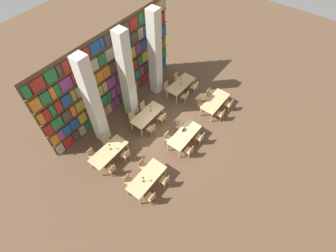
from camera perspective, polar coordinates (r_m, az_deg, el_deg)
ground_plane at (r=16.37m, az=-0.39°, el=-1.30°), size 40.00×40.00×0.00m
bookshelf_bank at (r=16.46m, az=-11.94°, el=11.11°), size 10.43×0.35×5.50m
pillar_left at (r=14.39m, az=-16.00°, el=4.83°), size 0.64×0.64×6.00m
pillar_center at (r=15.53m, az=-8.98°, el=10.53°), size 0.64×0.64×6.00m
pillar_right at (r=17.00m, az=-2.84°, el=15.24°), size 0.64×0.64×6.00m
reading_table_0 at (r=13.90m, az=-4.68°, el=-11.27°), size 2.28×0.96×0.78m
chair_0 at (r=13.70m, az=-3.74°, el=-15.24°), size 0.42×0.40×0.87m
chair_1 at (r=14.21m, az=-8.62°, el=-11.68°), size 0.42×0.40×0.87m
chair_2 at (r=14.06m, az=-0.67°, el=-11.79°), size 0.42×0.40×0.87m
chair_3 at (r=14.57m, az=-5.52°, el=-8.49°), size 0.42×0.40×0.87m
desk_lamp_0 at (r=13.47m, az=-5.42°, el=-11.33°), size 0.14×0.14×0.47m
reading_table_1 at (r=15.37m, az=3.61°, el=-1.99°), size 2.28×0.96×0.78m
chair_4 at (r=15.04m, az=4.67°, el=-5.40°), size 0.42×0.40×0.87m
chair_5 at (r=15.52m, az=-0.02°, el=-2.56°), size 0.42×0.40×0.87m
chair_6 at (r=15.64m, az=7.05°, el=-2.53°), size 0.42×0.40×0.87m
chair_7 at (r=16.10m, az=2.47°, el=0.11°), size 0.42×0.40×0.87m
laptop at (r=15.48m, az=3.18°, el=-0.75°), size 0.32×0.22×0.21m
reading_table_2 at (r=17.37m, az=10.23°, el=5.23°), size 2.28×0.96×0.78m
chair_8 at (r=17.01m, az=11.44°, el=2.53°), size 0.42×0.40×0.87m
chair_9 at (r=17.43m, az=7.10°, el=4.85°), size 0.42×0.40×0.87m
chair_10 at (r=17.72m, az=13.17°, el=4.62°), size 0.42×0.40×0.87m
chair_11 at (r=18.12m, az=8.95°, el=6.82°), size 0.42×0.40×0.87m
reading_table_3 at (r=15.04m, az=-12.79°, el=-5.57°), size 2.28×0.96×0.78m
chair_12 at (r=14.70m, az=-12.21°, el=-9.18°), size 0.42×0.40×0.87m
chair_13 at (r=15.46m, az=-16.22°, el=-6.03°), size 0.42×0.40×0.87m
chair_14 at (r=15.04m, az=-9.11°, el=-6.18°), size 0.42×0.40×0.87m
chair_15 at (r=15.78m, az=-13.18°, el=-3.26°), size 0.42×0.40×0.87m
desk_lamp_1 at (r=14.76m, az=-12.60°, el=-4.23°), size 0.14×0.14×0.50m
reading_table_4 at (r=16.37m, az=-4.49°, el=2.38°), size 2.28×0.96×0.78m
chair_16 at (r=15.95m, az=-3.63°, el=-0.65°), size 0.42×0.40×0.87m
chair_17 at (r=16.65m, az=-7.72°, el=1.86°), size 0.42×0.40×0.87m
chair_18 at (r=16.47m, az=-1.21°, el=1.75°), size 0.42×0.40×0.87m
chair_19 at (r=17.15m, az=-5.28°, el=4.10°), size 0.42×0.40×0.87m
desk_lamp_2 at (r=16.25m, az=-3.81°, el=4.12°), size 0.14×0.14×0.49m
reading_table_5 at (r=18.29m, az=2.83°, el=9.00°), size 2.28×0.96×0.78m
chair_20 at (r=17.81m, az=3.78°, el=6.46°), size 0.42×0.40×0.87m
chair_21 at (r=18.43m, az=-0.18°, el=8.50°), size 0.42×0.40×0.87m
chair_22 at (r=18.54m, az=5.87°, el=8.50°), size 0.42×0.40×0.87m
chair_23 at (r=19.15m, az=1.98°, el=10.42°), size 0.42×0.40×0.87m
desk_lamp_3 at (r=18.03m, az=2.87°, el=9.98°), size 0.14×0.14×0.49m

